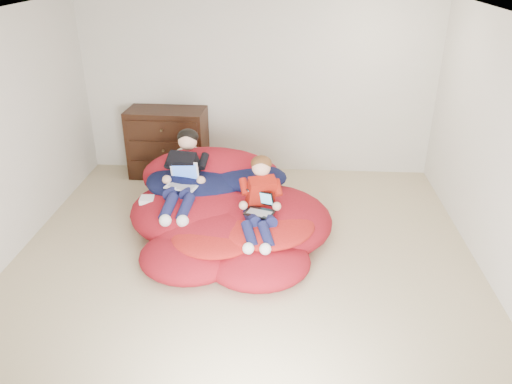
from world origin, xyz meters
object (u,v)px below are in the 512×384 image
beanbag_pile (225,213)px  older_boy (184,171)px  laptop_white (183,179)px  younger_boy (260,198)px  dresser (168,143)px  laptop_black (260,206)px

beanbag_pile → older_boy: 0.68m
beanbag_pile → laptop_white: laptop_white is taller
beanbag_pile → younger_boy: younger_boy is taller
beanbag_pile → older_boy: older_boy is taller
beanbag_pile → laptop_white: 0.63m
dresser → younger_boy: younger_boy is taller
beanbag_pile → laptop_black: size_ratio=6.23×
dresser → laptop_black: bearing=-54.0°
dresser → laptop_black: 2.46m
older_boy → laptop_black: size_ratio=3.07×
beanbag_pile → laptop_white: (-0.49, 0.10, 0.38)m
laptop_black → dresser: bearing=126.0°
dresser → younger_boy: 2.44m
older_boy → laptop_black: older_boy is taller
laptop_white → younger_boy: bearing=-25.4°
beanbag_pile → older_boy: bearing=158.9°
dresser → beanbag_pile: (1.02, -1.63, -0.24)m
dresser → laptop_black: dresser is taller
older_boy → laptop_black: bearing=-31.0°
laptop_white → laptop_black: size_ratio=1.08×
younger_boy → laptop_white: 1.01m
laptop_white → laptop_black: 1.03m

